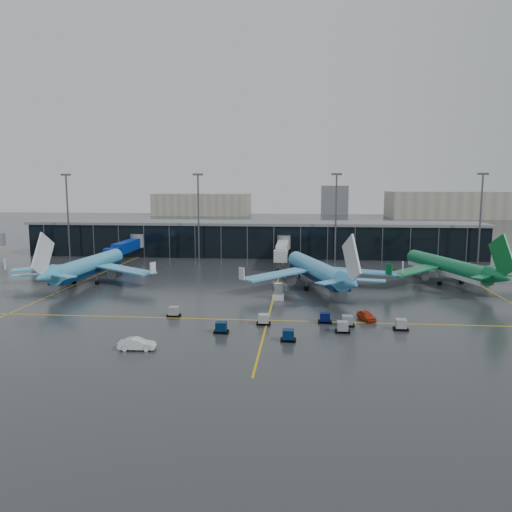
# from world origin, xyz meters

# --- Properties ---
(ground) EXTENTS (600.00, 600.00, 0.00)m
(ground) POSITION_xyz_m (0.00, 0.00, 0.00)
(ground) COLOR #282B2D
(ground) RESTS_ON ground
(terminal_pier) EXTENTS (142.00, 17.00, 10.70)m
(terminal_pier) POSITION_xyz_m (0.00, 62.00, 5.42)
(terminal_pier) COLOR black
(terminal_pier) RESTS_ON ground
(jet_bridges) EXTENTS (94.00, 27.50, 7.20)m
(jet_bridges) POSITION_xyz_m (-35.00, 42.99, 4.55)
(jet_bridges) COLOR #595B60
(jet_bridges) RESTS_ON ground
(flood_masts) EXTENTS (203.00, 0.50, 25.50)m
(flood_masts) POSITION_xyz_m (5.00, 50.00, 13.81)
(flood_masts) COLOR #595B60
(flood_masts) RESTS_ON ground
(distant_hangars) EXTENTS (260.00, 71.00, 22.00)m
(distant_hangars) POSITION_xyz_m (49.94, 270.08, 8.79)
(distant_hangars) COLOR #B2AD99
(distant_hangars) RESTS_ON ground
(taxi_lines) EXTENTS (220.00, 120.00, 0.02)m
(taxi_lines) POSITION_xyz_m (10.00, 10.61, 0.01)
(taxi_lines) COLOR gold
(taxi_lines) RESTS_ON ground
(airliner_arkefly) EXTENTS (37.40, 42.13, 12.48)m
(airliner_arkefly) POSITION_xyz_m (-32.91, 13.65, 6.24)
(airliner_arkefly) COLOR #40A2D3
(airliner_arkefly) RESTS_ON ground
(airliner_klm_near) EXTENTS (47.27, 50.56, 12.75)m
(airliner_klm_near) POSITION_xyz_m (18.63, 12.24, 6.37)
(airliner_klm_near) COLOR #42A2DA
(airliner_klm_near) RESTS_ON ground
(airliner_aer_lingus) EXTENTS (45.20, 48.41, 12.25)m
(airliner_aer_lingus) POSITION_xyz_m (48.15, 20.56, 6.12)
(airliner_aer_lingus) COLOR #0C6A3A
(airliner_aer_lingus) RESTS_ON ground
(baggage_carts) EXTENTS (38.94, 13.29, 1.70)m
(baggage_carts) POSITION_xyz_m (14.42, -19.03, 0.76)
(baggage_carts) COLOR black
(baggage_carts) RESTS_ON ground
(mobile_airstair) EXTENTS (2.20, 3.20, 3.45)m
(mobile_airstair) POSITION_xyz_m (10.99, 1.01, 0.77)
(mobile_airstair) COLOR silver
(mobile_airstair) RESTS_ON ground
(service_van_red) EXTENTS (3.23, 4.82, 1.53)m
(service_van_red) POSITION_xyz_m (26.21, -13.32, 0.76)
(service_van_red) COLOR #B42D0D
(service_van_red) RESTS_ON ground
(service_van_white) EXTENTS (5.09, 2.09, 1.64)m
(service_van_white) POSITION_xyz_m (-6.51, -31.43, 0.82)
(service_van_white) COLOR silver
(service_van_white) RESTS_ON ground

